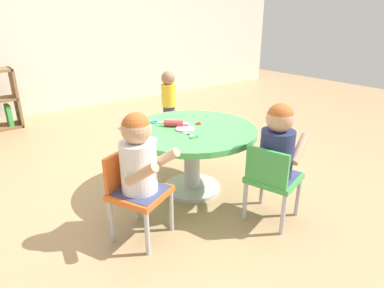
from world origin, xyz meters
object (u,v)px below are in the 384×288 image
Objects in this scene: craft_scissors at (192,136)px; toddler_standing at (169,98)px; child_chair_right at (272,179)px; child_chair_left at (136,190)px; rolling_pin at (174,123)px; craft_table at (192,142)px; seated_child_right at (278,144)px; seated_child_left at (139,157)px.

toddler_standing is at bearing 61.95° from craft_scissors.
toddler_standing is (0.55, 2.02, 0.05)m from child_chair_right.
craft_scissors is at bearing 118.16° from child_chair_right.
child_chair_left is 0.67m from rolling_pin.
child_chair_right is 0.82m from rolling_pin.
craft_table is 0.66m from child_chair_left.
toddler_standing is at bearing 63.11° from craft_table.
toddler_standing is (0.51, 2.01, -0.17)m from seated_child_right.
seated_child_left is at bearing -127.77° from toddler_standing.
craft_scissors is (-0.02, -0.25, -0.02)m from rolling_pin.
craft_table is 0.21m from craft_scissors.
craft_scissors reaches higher than craft_table.
toddler_standing reaches higher than rolling_pin.
toddler_standing reaches higher than craft_table.
craft_table is 5.24× the size of rolling_pin.
seated_child_left is (0.02, -0.04, 0.23)m from child_chair_left.
seated_child_right is (0.19, -0.63, 0.14)m from craft_table.
seated_child_right reaches higher than craft_table.
craft_scissors is at bearing 12.00° from child_chair_left.
seated_child_left is 0.76× the size of toddler_standing.
child_chair_left is 2.10m from toddler_standing.
child_chair_right is 0.80× the size of toddler_standing.
child_chair_right is at bearing -61.84° from craft_scissors.
rolling_pin is 1.35× the size of craft_scissors.
child_chair_right is at bearing -27.12° from child_chair_left.
seated_child_right is at bearing -57.92° from craft_scissors.
rolling_pin is at bearing 34.30° from child_chair_left.
seated_child_right is at bearing -69.05° from rolling_pin.
child_chair_left and child_chair_right have the same top height.
toddler_standing is 3.70× the size of rolling_pin.
craft_scissors is (-0.30, 0.48, -0.02)m from seated_child_right.
rolling_pin is at bearing 84.74° from craft_scissors.
rolling_pin reaches higher than child_chair_left.
seated_child_right is (0.04, 0.01, 0.23)m from child_chair_right.
craft_table is 1.86× the size of seated_child_left.
craft_scissors is (0.48, 0.14, -0.02)m from seated_child_left.
seated_child_right is (0.80, -0.38, 0.23)m from child_chair_left.
seated_child_left is 2.81× the size of rolling_pin.
toddler_standing is 5.00× the size of craft_scissors.
craft_scissors is (-0.11, -0.14, 0.11)m from craft_table.
seated_child_left is 0.50m from craft_scissors.
seated_child_right is at bearing -104.23° from toddler_standing.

